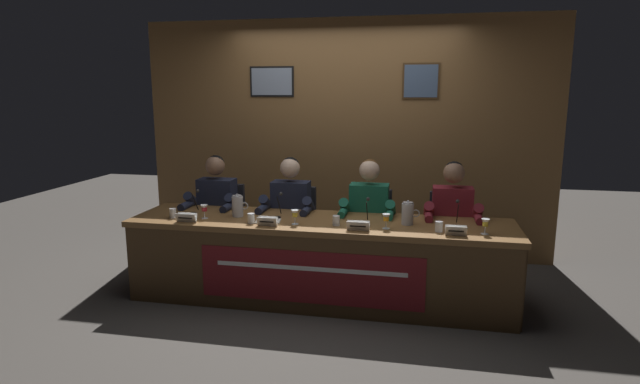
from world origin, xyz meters
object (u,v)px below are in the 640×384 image
document_stack_center_left (268,221)px  water_cup_far_right (439,227)px  microphone_center_right (367,216)px  nameplate_center_left (267,221)px  chair_center_right (370,237)px  juice_glass_far_right (485,224)px  nameplate_center_right (358,226)px  nameplate_far_left (186,218)px  water_cup_far_left (173,214)px  water_cup_center_left (251,219)px  microphone_far_right (457,218)px  juice_glass_center_left (295,214)px  panelist_center_right (368,215)px  water_pitcher_right_side (408,213)px  juice_glass_center_right (386,218)px  microphone_center_left (279,210)px  nameplate_far_right (456,231)px  water_cup_center_right (336,221)px  panelist_far_right (452,219)px  panelist_far_left (214,208)px  panelist_center_left (289,211)px  chair_far_right (450,242)px  microphone_far_left (194,206)px  juice_glass_far_left (204,209)px  chair_center_left (294,233)px  conference_table (317,249)px  chair_far_left (223,229)px

document_stack_center_left → water_cup_far_right: bearing=-1.5°
microphone_center_right → water_cup_far_right: 0.60m
nameplate_center_left → chair_center_right: bearing=48.0°
chair_center_right → juice_glass_far_right: 1.30m
nameplate_center_right → nameplate_far_left: bearing=-179.3°
water_cup_far_left → water_cup_center_left: bearing=-3.7°
microphone_far_right → juice_glass_center_left: bearing=-172.5°
juice_glass_center_left → water_cup_center_left: (-0.38, -0.04, -0.05)m
water_cup_far_right → panelist_center_right: bearing=138.2°
water_pitcher_right_side → nameplate_center_left: bearing=-166.0°
water_cup_far_right → juice_glass_center_right: bearing=178.7°
microphone_center_left → nameplate_far_right: size_ratio=1.31×
water_cup_center_right → panelist_far_right: panelist_far_right is taller
panelist_far_left → nameplate_far_right: size_ratio=7.33×
nameplate_center_left → microphone_far_right: size_ratio=0.78×
panelist_center_left → juice_glass_center_left: 0.60m
water_pitcher_right_side → nameplate_far_left: bearing=-171.0°
juice_glass_center_right → chair_far_right: size_ratio=0.14×
microphone_far_left → nameplate_center_right: (1.54, -0.27, -0.03)m
water_cup_far_right → water_pitcher_right_side: (-0.25, 0.19, 0.06)m
juice_glass_far_left → microphone_far_left: (-0.16, 0.14, -0.01)m
panelist_far_left → nameplate_center_left: bearing=-41.4°
microphone_far_left → nameplate_center_left: bearing=-19.8°
nameplate_center_left → panelist_far_left: bearing=138.6°
panelist_far_left → chair_center_left: 0.83m
chair_far_right → chair_center_right: bearing=180.0°
nameplate_center_left → nameplate_center_right: same height
water_cup_far_left → water_cup_far_right: size_ratio=1.00×
juice_glass_center_right → water_cup_far_right: size_ratio=1.46×
microphone_center_left → document_stack_center_left: size_ratio=0.94×
nameplate_far_left → nameplate_center_right: bearing=0.7°
juice_glass_far_left → panelist_center_right: 1.49m
panelist_far_left → microphone_far_right: bearing=-9.5°
panelist_center_left → nameplate_center_left: size_ratio=7.19×
chair_far_right → juice_glass_far_right: size_ratio=7.12×
microphone_center_right → nameplate_far_right: 0.75m
panelist_center_left → nameplate_far_right: (1.51, -0.65, 0.06)m
nameplate_center_right → water_cup_center_right: size_ratio=2.16×
juice_glass_far_left → panelist_far_left: bearing=103.9°
chair_far_right → microphone_center_left: bearing=-159.6°
panelist_center_left → nameplate_far_left: bearing=-137.5°
water_cup_far_left → panelist_center_left: size_ratio=0.07×
juice_glass_center_right → juice_glass_far_right: 0.77m
juice_glass_center_right → chair_far_right: chair_far_right is taller
nameplate_center_left → water_cup_center_right: bearing=13.1°
panelist_center_left → microphone_far_right: (1.54, -0.38, 0.10)m
conference_table → water_cup_far_left: 1.33m
nameplate_center_right → water_cup_center_right: 0.24m
chair_far_left → document_stack_center_left: chair_far_left is taller
nameplate_far_right → juice_glass_far_right: 0.25m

